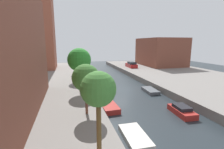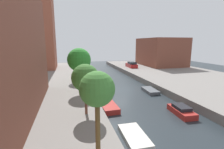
# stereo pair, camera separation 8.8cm
# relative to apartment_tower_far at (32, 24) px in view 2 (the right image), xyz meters

# --- Properties ---
(ground_plane) EXTENTS (84.00, 84.00, 0.00)m
(ground_plane) POSITION_rel_apartment_tower_far_xyz_m (16.00, -20.16, -11.76)
(ground_plane) COLOR #232B30
(quay_left) EXTENTS (20.00, 64.00, 1.00)m
(quay_left) POSITION_rel_apartment_tower_far_xyz_m (1.00, -20.16, -11.26)
(quay_left) COLOR gray
(quay_left) RESTS_ON ground_plane
(quay_right) EXTENTS (20.00, 64.00, 1.00)m
(quay_right) POSITION_rel_apartment_tower_far_xyz_m (31.00, -20.16, -11.26)
(quay_right) COLOR gray
(quay_right) RESTS_ON ground_plane
(apartment_tower_far) EXTENTS (10.00, 8.32, 21.51)m
(apartment_tower_far) POSITION_rel_apartment_tower_far_xyz_m (0.00, 0.00, 0.00)
(apartment_tower_far) COLOR brown
(apartment_tower_far) RESTS_ON quay_left
(low_block_right) EXTENTS (10.00, 13.10, 7.73)m
(low_block_right) POSITION_rel_apartment_tower_far_xyz_m (34.00, -1.79, -6.89)
(low_block_right) COLOR brown
(low_block_right) RESTS_ON quay_right
(street_tree_0) EXTENTS (1.90, 1.90, 4.94)m
(street_tree_0) POSITION_rel_apartment_tower_far_xyz_m (9.32, -36.03, -6.85)
(street_tree_0) COLOR brown
(street_tree_0) RESTS_ON quay_left
(street_tree_1) EXTENTS (2.44, 2.44, 4.57)m
(street_tree_1) POSITION_rel_apartment_tower_far_xyz_m (9.32, -30.06, -7.42)
(street_tree_1) COLOR brown
(street_tree_1) RESTS_ON quay_left
(street_tree_2) EXTENTS (3.03, 3.03, 5.74)m
(street_tree_2) POSITION_rel_apartment_tower_far_xyz_m (9.32, -22.78, -6.56)
(street_tree_2) COLOR brown
(street_tree_2) RESTS_ON quay_left
(street_tree_3) EXTENTS (2.85, 2.85, 5.24)m
(street_tree_3) POSITION_rel_apartment_tower_far_xyz_m (9.32, -16.13, -6.96)
(street_tree_3) COLOR brown
(street_tree_3) RESTS_ON quay_left
(street_tree_4) EXTENTS (1.88, 1.88, 4.23)m
(street_tree_4) POSITION_rel_apartment_tower_far_xyz_m (9.32, -9.57, -7.56)
(street_tree_4) COLOR brown
(street_tree_4) RESTS_ON quay_left
(parked_car) EXTENTS (2.02, 4.78, 1.51)m
(parked_car) POSITION_rel_apartment_tower_far_xyz_m (24.26, -3.79, -10.12)
(parked_car) COLOR maroon
(parked_car) RESTS_ON quay_right
(moored_boat_left_1) EXTENTS (1.79, 3.54, 0.45)m
(moored_boat_left_1) POSITION_rel_apartment_tower_far_xyz_m (12.59, -33.52, -11.53)
(moored_boat_left_1) COLOR beige
(moored_boat_left_1) RESTS_ON ground_plane
(moored_boat_left_2) EXTENTS (1.82, 4.43, 0.57)m
(moored_boat_left_2) POSITION_rel_apartment_tower_far_xyz_m (12.07, -26.81, -11.47)
(moored_boat_left_2) COLOR maroon
(moored_boat_left_2) RESTS_ON ground_plane
(moored_boat_left_3) EXTENTS (1.28, 3.11, 1.03)m
(moored_boat_left_3) POSITION_rel_apartment_tower_far_xyz_m (12.24, -19.61, -11.32)
(moored_boat_left_3) COLOR #232328
(moored_boat_left_3) RESTS_ON ground_plane
(moored_boat_right_1) EXTENTS (1.75, 3.40, 0.94)m
(moored_boat_right_1) POSITION_rel_apartment_tower_far_xyz_m (19.13, -30.57, -11.36)
(moored_boat_right_1) COLOR maroon
(moored_boat_right_1) RESTS_ON ground_plane
(moored_boat_right_2) EXTENTS (1.79, 3.49, 0.49)m
(moored_boat_right_2) POSITION_rel_apartment_tower_far_xyz_m (19.77, -22.61, -11.51)
(moored_boat_right_2) COLOR #4C5156
(moored_boat_right_2) RESTS_ON ground_plane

